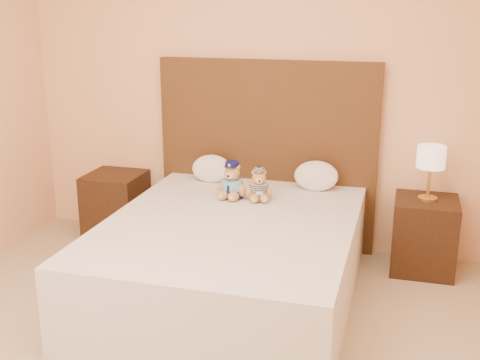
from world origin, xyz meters
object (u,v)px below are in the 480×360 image
(nightstand_right, at_px, (424,235))
(pillow_right, at_px, (316,175))
(teddy_police, at_px, (232,180))
(teddy_prisoner, at_px, (259,185))
(lamp, at_px, (431,160))
(pillow_left, at_px, (211,167))
(bed, at_px, (231,259))
(nightstand_left, at_px, (116,205))

(nightstand_right, distance_m, pillow_right, 0.91)
(teddy_police, bearing_deg, teddy_prisoner, 7.34)
(lamp, bearing_deg, pillow_left, 178.96)
(nightstand_right, xyz_separation_m, teddy_police, (-1.37, -0.34, 0.41))
(bed, bearing_deg, pillow_left, 116.07)
(teddy_police, xyz_separation_m, teddy_prisoner, (0.20, 0.00, -0.02))
(nightstand_left, relative_size, teddy_prisoner, 2.41)
(nightstand_right, bearing_deg, pillow_right, 177.90)
(bed, bearing_deg, nightstand_left, 147.38)
(bed, height_order, nightstand_right, same)
(bed, height_order, lamp, lamp)
(nightstand_right, bearing_deg, lamp, 180.00)
(bed, distance_m, pillow_right, 1.01)
(lamp, height_order, teddy_prisoner, lamp)
(pillow_right, bearing_deg, pillow_left, 180.00)
(teddy_police, bearing_deg, pillow_left, 134.71)
(lamp, relative_size, pillow_right, 1.20)
(teddy_prisoner, height_order, pillow_left, teddy_prisoner)
(nightstand_left, height_order, teddy_prisoner, teddy_prisoner)
(nightstand_right, height_order, teddy_prisoner, teddy_prisoner)
(lamp, xyz_separation_m, teddy_police, (-1.37, -0.34, -0.16))
(lamp, xyz_separation_m, teddy_prisoner, (-1.17, -0.34, -0.18))
(pillow_right, bearing_deg, lamp, -2.10)
(nightstand_left, xyz_separation_m, pillow_right, (1.68, 0.03, 0.39))
(pillow_right, bearing_deg, nightstand_right, -2.10)
(nightstand_left, bearing_deg, pillow_left, 2.04)
(lamp, bearing_deg, teddy_police, -166.25)
(nightstand_left, relative_size, teddy_police, 2.05)
(pillow_right, bearing_deg, teddy_police, -146.65)
(nightstand_left, bearing_deg, lamp, 0.00)
(nightstand_left, height_order, nightstand_right, same)
(nightstand_left, relative_size, pillow_left, 1.72)
(bed, distance_m, nightstand_left, 1.48)
(nightstand_left, xyz_separation_m, teddy_police, (1.13, -0.34, 0.41))
(teddy_prisoner, bearing_deg, pillow_right, 28.29)
(nightstand_right, height_order, pillow_left, pillow_left)
(nightstand_left, height_order, pillow_right, pillow_right)
(nightstand_left, xyz_separation_m, nightstand_right, (2.50, 0.00, 0.00))
(bed, xyz_separation_m, teddy_prisoner, (0.08, 0.46, 0.39))
(nightstand_left, relative_size, pillow_right, 1.64)
(teddy_prisoner, bearing_deg, teddy_police, 162.69)
(nightstand_right, xyz_separation_m, lamp, (-0.00, 0.00, 0.57))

